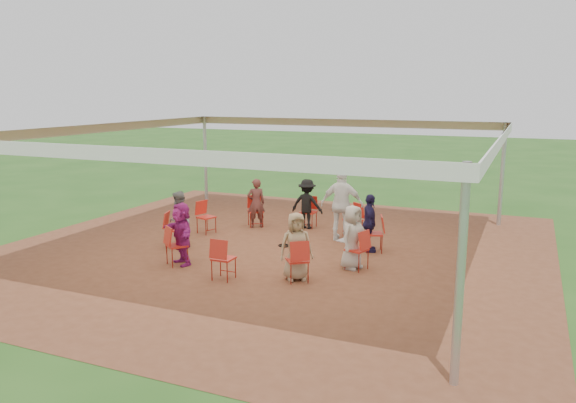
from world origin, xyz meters
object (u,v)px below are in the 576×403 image
at_px(chair_8, 224,259).
at_px(person_seated_0, 353,237).
at_px(chair_9, 297,261).
at_px(person_seated_4, 179,219).
at_px(chair_1, 374,234).
at_px(person_seated_1, 370,223).
at_px(chair_7, 177,246).
at_px(laptop, 347,238).
at_px(standing_person, 342,205).
at_px(chair_4, 255,211).
at_px(chair_6, 174,230).
at_px(person_seated_5, 182,234).
at_px(cable_coil, 284,246).
at_px(chair_2, 353,220).
at_px(person_seated_3, 256,203).
at_px(person_seated_6, 296,246).
at_px(chair_5, 206,217).
at_px(chair_3, 308,212).
at_px(chair_0, 357,250).
at_px(person_seated_2, 307,204).

relative_size(chair_8, person_seated_0, 0.63).
relative_size(chair_9, person_seated_4, 0.63).
height_order(chair_1, person_seated_1, person_seated_1).
xyz_separation_m(chair_7, laptop, (3.55, 1.37, 0.23)).
bearing_deg(person_seated_0, person_seated_1, 18.00).
relative_size(standing_person, laptop, 4.58).
bearing_deg(chair_4, person_seated_0, 107.54).
distance_m(chair_4, chair_6, 2.92).
bearing_deg(person_seated_0, person_seated_5, 126.00).
xyz_separation_m(person_seated_5, standing_person, (2.66, 3.44, 0.24)).
bearing_deg(cable_coil, chair_1, 11.19).
relative_size(chair_2, chair_6, 1.00).
bearing_deg(person_seated_3, person_seated_6, 90.00).
relative_size(chair_5, person_seated_5, 0.63).
bearing_deg(chair_2, chair_7, 90.00).
distance_m(chair_5, cable_coil, 2.58).
height_order(person_seated_3, cable_coil, person_seated_3).
xyz_separation_m(chair_1, chair_9, (-0.87, -2.79, 0.00)).
relative_size(chair_3, chair_8, 1.00).
relative_size(chair_2, person_seated_1, 0.63).
height_order(chair_8, person_seated_1, person_seated_1).
bearing_deg(standing_person, chair_9, 86.61).
xyz_separation_m(chair_4, person_seated_6, (2.90, -3.89, 0.27)).
height_order(chair_9, laptop, chair_9).
relative_size(chair_6, person_seated_6, 0.63).
xyz_separation_m(chair_7, person_seated_1, (3.68, 2.79, 0.27)).
bearing_deg(chair_8, chair_4, 108.00).
relative_size(chair_1, chair_4, 1.00).
bearing_deg(chair_9, chair_1, 36.00).
xyz_separation_m(person_seated_5, cable_coil, (1.51, 2.29, -0.70)).
bearing_deg(person_seated_0, cable_coil, 80.64).
xyz_separation_m(chair_0, chair_2, (-0.94, 2.77, 0.00)).
height_order(chair_9, person_seated_3, person_seated_3).
bearing_deg(person_seated_0, chair_1, 13.65).
height_order(standing_person, laptop, standing_person).
bearing_deg(chair_1, chair_4, 54.00).
relative_size(person_seated_2, person_seated_6, 1.00).
bearing_deg(chair_8, chair_5, 126.00).
relative_size(chair_4, chair_9, 1.00).
bearing_deg(person_seated_2, chair_8, 90.00).
height_order(chair_3, chair_7, same).
height_order(chair_5, person_seated_1, person_seated_1).
distance_m(chair_1, person_seated_0, 1.53).
distance_m(chair_4, person_seated_5, 3.94).
height_order(chair_6, laptop, chair_6).
relative_size(chair_6, chair_9, 1.00).
xyz_separation_m(chair_4, chair_6, (-0.87, -2.79, 0.00)).
bearing_deg(laptop, chair_2, 31.37).
height_order(person_seated_5, laptop, person_seated_5).
distance_m(person_seated_6, standing_person, 3.42).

